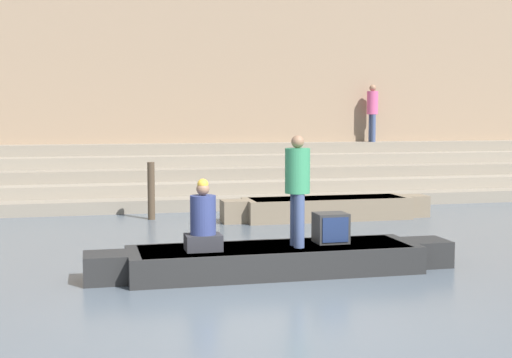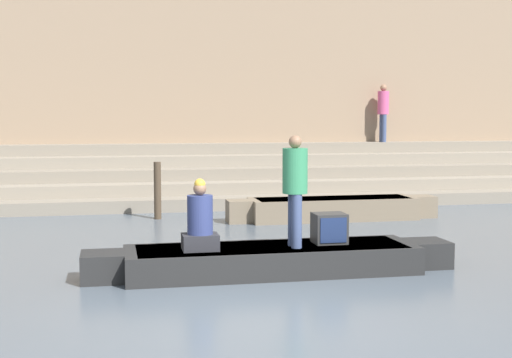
{
  "view_description": "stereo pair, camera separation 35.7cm",
  "coord_description": "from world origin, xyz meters",
  "px_view_note": "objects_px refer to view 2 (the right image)",
  "views": [
    {
      "loc": [
        -1.94,
        -7.85,
        2.36
      ],
      "look_at": [
        0.75,
        3.48,
        1.31
      ],
      "focal_mm": 50.0,
      "sensor_mm": 36.0,
      "label": 1
    },
    {
      "loc": [
        -1.59,
        -7.93,
        2.36
      ],
      "look_at": [
        0.75,
        3.48,
        1.31
      ],
      "focal_mm": 50.0,
      "sensor_mm": 36.0,
      "label": 2
    }
  ],
  "objects_px": {
    "moored_boat_shore": "(333,208)",
    "person_on_steps": "(383,109)",
    "person_standing": "(295,183)",
    "mooring_post": "(158,191)",
    "tv_set": "(329,228)",
    "rowboat_main": "(272,259)",
    "person_rowing": "(200,222)"
  },
  "relations": [
    {
      "from": "tv_set",
      "to": "moored_boat_shore",
      "type": "relative_size",
      "value": 0.1
    },
    {
      "from": "moored_boat_shore",
      "to": "person_on_steps",
      "type": "height_order",
      "value": "person_on_steps"
    },
    {
      "from": "person_rowing",
      "to": "mooring_post",
      "type": "distance_m",
      "value": 6.01
    },
    {
      "from": "person_standing",
      "to": "person_rowing",
      "type": "distance_m",
      "value": 1.51
    },
    {
      "from": "person_rowing",
      "to": "moored_boat_shore",
      "type": "height_order",
      "value": "person_rowing"
    },
    {
      "from": "mooring_post",
      "to": "person_rowing",
      "type": "bearing_deg",
      "value": -87.87
    },
    {
      "from": "person_standing",
      "to": "person_rowing",
      "type": "relative_size",
      "value": 1.59
    },
    {
      "from": "rowboat_main",
      "to": "person_standing",
      "type": "height_order",
      "value": "person_standing"
    },
    {
      "from": "person_standing",
      "to": "person_on_steps",
      "type": "xyz_separation_m",
      "value": [
        5.44,
        10.28,
        1.18
      ]
    },
    {
      "from": "mooring_post",
      "to": "person_on_steps",
      "type": "xyz_separation_m",
      "value": [
        7.07,
        4.26,
        1.89
      ]
    },
    {
      "from": "rowboat_main",
      "to": "moored_boat_shore",
      "type": "distance_m",
      "value": 5.65
    },
    {
      "from": "person_rowing",
      "to": "tv_set",
      "type": "height_order",
      "value": "person_rowing"
    },
    {
      "from": "tv_set",
      "to": "moored_boat_shore",
      "type": "height_order",
      "value": "tv_set"
    },
    {
      "from": "tv_set",
      "to": "mooring_post",
      "type": "relative_size",
      "value": 0.38
    },
    {
      "from": "person_standing",
      "to": "mooring_post",
      "type": "bearing_deg",
      "value": 112.48
    },
    {
      "from": "tv_set",
      "to": "moored_boat_shore",
      "type": "bearing_deg",
      "value": 71.43
    },
    {
      "from": "rowboat_main",
      "to": "person_rowing",
      "type": "bearing_deg",
      "value": -176.4
    },
    {
      "from": "person_rowing",
      "to": "person_on_steps",
      "type": "bearing_deg",
      "value": 69.41
    },
    {
      "from": "rowboat_main",
      "to": "moored_boat_shore",
      "type": "height_order",
      "value": "moored_boat_shore"
    },
    {
      "from": "tv_set",
      "to": "person_on_steps",
      "type": "relative_size",
      "value": 0.28
    },
    {
      "from": "rowboat_main",
      "to": "moored_boat_shore",
      "type": "bearing_deg",
      "value": 62.62
    },
    {
      "from": "person_standing",
      "to": "person_on_steps",
      "type": "distance_m",
      "value": 11.69
    },
    {
      "from": "tv_set",
      "to": "moored_boat_shore",
      "type": "xyz_separation_m",
      "value": [
        1.64,
        4.95,
        -0.37
      ]
    },
    {
      "from": "rowboat_main",
      "to": "person_standing",
      "type": "distance_m",
      "value": 1.18
    },
    {
      "from": "rowboat_main",
      "to": "person_standing",
      "type": "bearing_deg",
      "value": -17.67
    },
    {
      "from": "rowboat_main",
      "to": "mooring_post",
      "type": "height_order",
      "value": "mooring_post"
    },
    {
      "from": "person_rowing",
      "to": "tv_set",
      "type": "relative_size",
      "value": 2.13
    },
    {
      "from": "person_standing",
      "to": "tv_set",
      "type": "relative_size",
      "value": 3.38
    },
    {
      "from": "person_standing",
      "to": "person_rowing",
      "type": "bearing_deg",
      "value": -173.58
    },
    {
      "from": "person_standing",
      "to": "person_rowing",
      "type": "xyz_separation_m",
      "value": [
        -1.41,
        0.02,
        -0.54
      ]
    },
    {
      "from": "mooring_post",
      "to": "person_standing",
      "type": "bearing_deg",
      "value": -74.87
    },
    {
      "from": "person_rowing",
      "to": "moored_boat_shore",
      "type": "relative_size",
      "value": 0.22
    }
  ]
}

